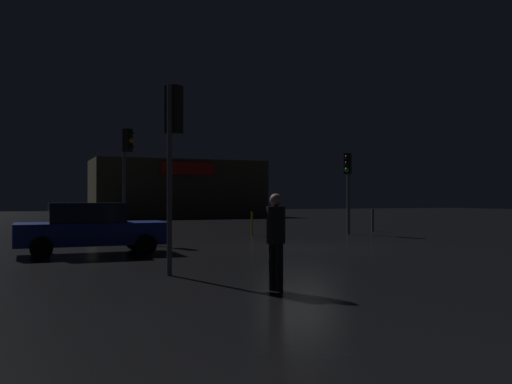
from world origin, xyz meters
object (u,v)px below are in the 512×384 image
traffic_signal_main (348,177)px  traffic_signal_cross_left (127,158)px  car_near (91,228)px  traffic_signal_opposite (173,131)px  pedestrian (276,234)px  store_building (178,189)px

traffic_signal_main → traffic_signal_cross_left: (-10.29, -0.93, 0.57)m
car_near → traffic_signal_cross_left: bearing=68.1°
traffic_signal_opposite → pedestrian: 3.66m
car_near → pedestrian: (2.38, -7.94, 0.24)m
store_building → traffic_signal_main: bearing=-87.5°
car_near → pedestrian: pedestrian is taller
traffic_signal_main → pedestrian: 16.53m
store_building → pedestrian: (-8.51, -40.23, -1.49)m
traffic_signal_main → traffic_signal_opposite: bearing=-135.9°
traffic_signal_opposite → car_near: (-1.19, 5.19, -2.35)m
traffic_signal_cross_left → store_building: bearing=71.9°
traffic_signal_opposite → car_near: size_ratio=0.96×
traffic_signal_main → pedestrian: bearing=-126.1°
traffic_signal_opposite → car_near: bearing=102.9°
car_near → pedestrian: bearing=-73.3°
car_near → traffic_signal_main: bearing=23.9°
traffic_signal_opposite → pedestrian: bearing=-66.4°
store_building → traffic_signal_cross_left: (-9.11, -27.87, 0.69)m
store_building → traffic_signal_cross_left: bearing=-108.1°
traffic_signal_cross_left → pedestrian: 12.57m
store_building → car_near: size_ratio=3.48×
traffic_signal_cross_left → car_near: 5.34m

